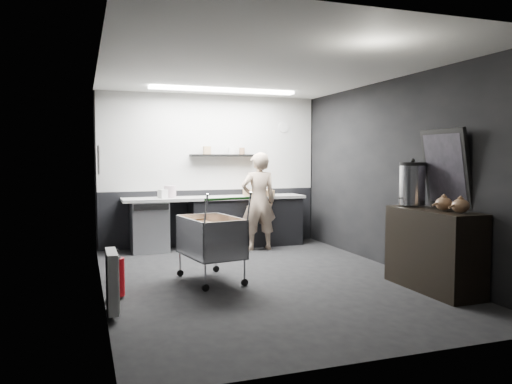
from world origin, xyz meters
name	(u,v)px	position (x,y,z in m)	size (l,w,h in m)	color
floor	(263,279)	(0.00, 0.00, 0.00)	(5.50, 5.50, 0.00)	black
ceiling	(263,69)	(0.00, 0.00, 2.70)	(5.50, 5.50, 0.00)	silver
wall_back	(211,170)	(0.00, 2.75, 1.35)	(5.50, 5.50, 0.00)	black
wall_front	(385,188)	(0.00, -2.75, 1.35)	(5.50, 5.50, 0.00)	black
wall_left	(100,178)	(-2.00, 0.00, 1.35)	(5.50, 5.50, 0.00)	black
wall_right	(395,174)	(2.00, 0.00, 1.35)	(5.50, 5.50, 0.00)	black
kitchen_wall_panel	(211,143)	(0.00, 2.73, 1.85)	(3.95, 0.02, 1.70)	beige
dado_panel	(211,217)	(0.00, 2.73, 0.50)	(3.95, 0.02, 1.00)	black
floating_shelf	(223,155)	(0.20, 2.62, 1.62)	(1.20, 0.22, 0.04)	black
wall_clock	(283,127)	(1.40, 2.72, 2.15)	(0.20, 0.20, 0.03)	silver
poster	(98,160)	(-1.98, 1.30, 1.55)	(0.02, 0.30, 0.40)	white
poster_red_band	(99,155)	(-1.98, 1.30, 1.62)	(0.01, 0.22, 0.10)	red
radiator	(112,281)	(-1.94, -0.90, 0.35)	(0.10, 0.50, 0.60)	silver
ceiling_strip	(224,90)	(0.00, 1.85, 2.67)	(2.40, 0.20, 0.04)	white
prep_counter	(223,221)	(0.14, 2.42, 0.46)	(3.20, 0.61, 0.90)	black
person	(259,201)	(0.64, 1.97, 0.83)	(0.61, 0.40, 1.67)	beige
shopping_cart	(211,240)	(-0.67, 0.12, 0.53)	(0.76, 1.10, 1.11)	silver
sideboard	(433,239)	(1.75, -1.14, 0.61)	(0.55, 1.29, 1.93)	black
fire_extinguisher	(117,276)	(-1.85, -0.30, 0.26)	(0.16, 0.16, 0.53)	#B50C13
cardboard_box	(258,193)	(0.78, 2.37, 0.95)	(0.52, 0.40, 0.10)	#9D7C54
pink_tub	(170,192)	(-0.80, 2.42, 1.00)	(0.21, 0.21, 0.21)	beige
white_container	(164,194)	(-0.91, 2.37, 0.97)	(0.17, 0.13, 0.15)	silver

